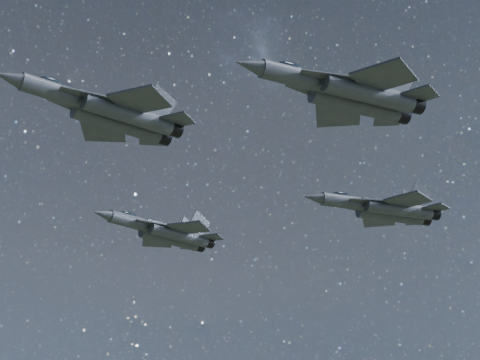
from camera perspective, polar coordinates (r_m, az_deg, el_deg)
name	(u,v)px	position (r m, az deg, el deg)	size (l,w,h in m)	color
jet_lead	(109,111)	(69.67, -10.15, 5.26)	(19.02, 13.22, 4.78)	#363943
jet_left	(165,232)	(95.35, -5.84, -4.04)	(18.38, 12.59, 4.61)	#363943
jet_right	(348,92)	(66.57, 8.34, 6.75)	(19.03, 13.46, 4.82)	#363943
jet_slot	(384,209)	(82.48, 11.09, -2.19)	(16.71, 11.57, 4.20)	#363943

